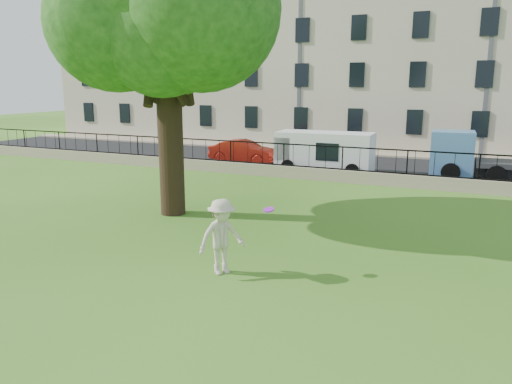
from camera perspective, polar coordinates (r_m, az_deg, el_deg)
The scene contains 11 objects.
ground at distance 13.52m, azimuth -3.48°, elevation -7.92°, with size 120.00×120.00×0.00m, color #346417.
retaining_wall at distance 24.35m, azimuth 9.77°, elevation 1.82°, with size 50.00×0.40×0.60m, color gray.
iron_railing at distance 24.21m, azimuth 9.84°, elevation 3.80°, with size 50.00×0.05×1.13m.
street at distance 28.91m, azimuth 12.13°, elevation 2.78°, with size 60.00×9.00×0.01m, color black.
sidewalk at distance 33.95m, azimuth 14.03°, elevation 4.18°, with size 60.00×1.40×0.12m, color gray.
building_row at distance 39.28m, azimuth 16.14°, elevation 15.17°, with size 56.40×10.40×13.80m.
man at distance 12.42m, azimuth -3.95°, elevation -5.13°, with size 1.24×0.71×1.91m, color beige.
frisbee at distance 12.39m, azimuth 1.46°, elevation -2.02°, with size 0.27×0.27×0.03m, color #A525D5.
red_sedan at distance 29.80m, azimuth -1.42°, elevation 4.65°, with size 1.43×4.10×1.35m, color #AC2015.
white_van at distance 26.94m, azimuth 7.84°, elevation 4.54°, with size 5.07×1.98×2.13m, color white.
blue_truck at distance 26.84m, azimuth 25.32°, elevation 3.68°, with size 5.62×1.99×2.36m, color #5081BD.
Camera 1 is at (5.95, -11.20, 4.69)m, focal length 35.00 mm.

